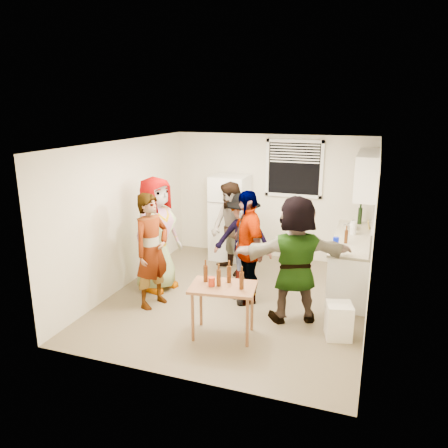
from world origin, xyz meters
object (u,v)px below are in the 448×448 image
at_px(refrigerator, 230,217).
at_px(guest_back_right, 243,282).
at_px(guest_stripe, 154,304).
at_px(kettle, 352,230).
at_px(beer_bottle_counter, 346,243).
at_px(wine_bottle, 359,224).
at_px(serving_table, 223,335).
at_px(guest_grey, 159,288).
at_px(guest_black, 247,300).
at_px(blue_cup, 336,245).
at_px(guest_orange, 293,319).
at_px(trash_bin, 339,320).
at_px(guest_back_left, 230,273).
at_px(beer_bottle_table, 219,286).
at_px(red_cup, 212,286).

height_order(refrigerator, guest_back_right, refrigerator).
relative_size(refrigerator, guest_stripe, 0.95).
height_order(kettle, guest_stripe, kettle).
bearing_deg(beer_bottle_counter, wine_bottle, 83.36).
relative_size(refrigerator, guest_back_right, 1.05).
bearing_deg(guest_stripe, serving_table, -94.55).
xyz_separation_m(guest_grey, guest_black, (1.57, 0.05, 0.00)).
distance_m(blue_cup, guest_orange, 1.40).
height_order(blue_cup, trash_bin, blue_cup).
xyz_separation_m(guest_back_left, guest_black, (0.62, -1.03, 0.00)).
distance_m(kettle, guest_back_right, 2.17).
height_order(beer_bottle_table, red_cup, beer_bottle_table).
bearing_deg(guest_orange, guest_stripe, -17.02).
bearing_deg(trash_bin, guest_grey, 167.63).
relative_size(refrigerator, beer_bottle_table, 7.45).
xyz_separation_m(blue_cup, guest_back_left, (-1.92, 0.47, -0.90)).
distance_m(beer_bottle_counter, guest_black, 1.84).
xyz_separation_m(blue_cup, red_cup, (-1.42, -1.80, -0.17)).
relative_size(wine_bottle, beer_bottle_table, 1.35).
distance_m(serving_table, guest_black, 1.19).
bearing_deg(trash_bin, beer_bottle_counter, 92.58).
bearing_deg(guest_grey, serving_table, -108.15).
height_order(beer_bottle_counter, guest_back_right, beer_bottle_counter).
bearing_deg(beer_bottle_counter, guest_stripe, -153.72).
xyz_separation_m(beer_bottle_table, guest_grey, (-1.53, 1.16, -0.73)).
relative_size(trash_bin, guest_black, 0.27).
relative_size(wine_bottle, guest_stripe, 0.17).
bearing_deg(kettle, blue_cup, -100.05).
height_order(kettle, guest_back_right, kettle).
relative_size(serving_table, red_cup, 7.19).
bearing_deg(guest_grey, wine_bottle, -39.27).
xyz_separation_m(kettle, beer_bottle_counter, (-0.05, -0.85, 0.00)).
bearing_deg(guest_back_right, serving_table, -82.48).
xyz_separation_m(wine_bottle, beer_bottle_counter, (-0.15, -1.29, 0.00)).
xyz_separation_m(blue_cup, guest_black, (-1.30, -0.57, -0.90)).
bearing_deg(guest_black, guest_grey, -124.61).
bearing_deg(beer_bottle_table, kettle, 61.12).
bearing_deg(wine_bottle, guest_orange, -107.52).
distance_m(refrigerator, beer_bottle_table, 3.18).
height_order(blue_cup, guest_orange, blue_cup).
bearing_deg(kettle, trash_bin, -88.82).
distance_m(beer_bottle_counter, serving_table, 2.54).
bearing_deg(beer_bottle_table, red_cup, -160.36).
bearing_deg(serving_table, guest_back_left, 106.07).
distance_m(guest_stripe, guest_black, 1.48).
xyz_separation_m(guest_back_left, guest_orange, (1.45, -1.43, 0.00)).
bearing_deg(refrigerator, trash_bin, -46.84).
height_order(kettle, serving_table, kettle).
distance_m(guest_grey, guest_black, 1.57).
xyz_separation_m(refrigerator, trash_bin, (2.41, -2.57, -0.60)).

